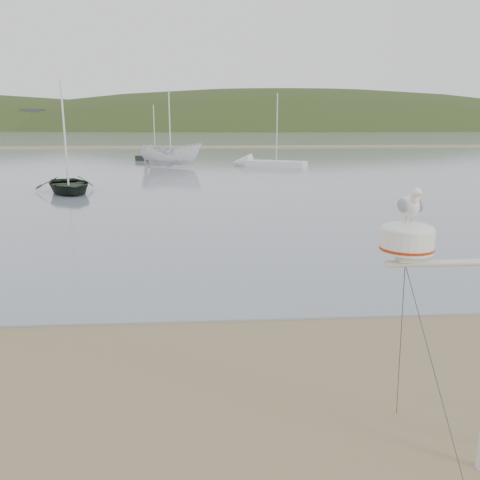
{
  "coord_description": "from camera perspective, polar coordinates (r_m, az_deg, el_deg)",
  "views": [
    {
      "loc": [
        1.26,
        -5.39,
        3.89
      ],
      "look_at": [
        1.71,
        1.0,
        2.37
      ],
      "focal_mm": 38.0,
      "sensor_mm": 36.0,
      "label": 1
    }
  ],
  "objects": [
    {
      "name": "ground",
      "position": [
        6.77,
        -15.12,
        -22.28
      ],
      "size": [
        560.0,
        560.0,
        0.0
      ],
      "primitive_type": "plane",
      "color": "olive",
      "rests_on": "ground"
    },
    {
      "name": "water",
      "position": [
        137.45,
        -4.67,
        11.65
      ],
      "size": [
        560.0,
        256.0,
        0.04
      ],
      "primitive_type": "cube",
      "color": "gray",
      "rests_on": "ground"
    },
    {
      "name": "sandbar",
      "position": [
        75.5,
        -5.08,
        10.36
      ],
      "size": [
        560.0,
        7.0,
        0.07
      ],
      "primitive_type": "cube",
      "color": "olive",
      "rests_on": "water"
    },
    {
      "name": "hill_ridge",
      "position": [
        242.16,
        0.06,
        7.71
      ],
      "size": [
        620.0,
        180.0,
        80.0
      ],
      "color": "#233214",
      "rests_on": "ground"
    },
    {
      "name": "far_cottages",
      "position": [
        201.4,
        -3.65,
        13.31
      ],
      "size": [
        294.4,
        6.3,
        8.0
      ],
      "color": "silver",
      "rests_on": "ground"
    },
    {
      "name": "boat_dark",
      "position": [
        28.93,
        -18.96,
        9.34
      ],
      "size": [
        3.26,
        2.05,
        4.41
      ],
      "primitive_type": "imported",
      "rotation": [
        0.0,
        0.0,
        0.39
      ],
      "color": "black",
      "rests_on": "water"
    },
    {
      "name": "boat_white",
      "position": [
        43.39,
        -7.86,
        11.54
      ],
      "size": [
        2.2,
        2.16,
        5.21
      ],
      "primitive_type": "imported",
      "rotation": [
        0.0,
        0.0,
        1.47
      ],
      "color": "silver",
      "rests_on": "water"
    },
    {
      "name": "sailboat_dark_mid",
      "position": [
        53.29,
        -8.53,
        9.3
      ],
      "size": [
        4.43,
        5.55,
        5.78
      ],
      "color": "black",
      "rests_on": "ground"
    },
    {
      "name": "sailboat_white_near",
      "position": [
        44.03,
        1.98,
        8.63
      ],
      "size": [
        6.64,
        4.32,
        6.58
      ],
      "color": "silver",
      "rests_on": "ground"
    }
  ]
}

